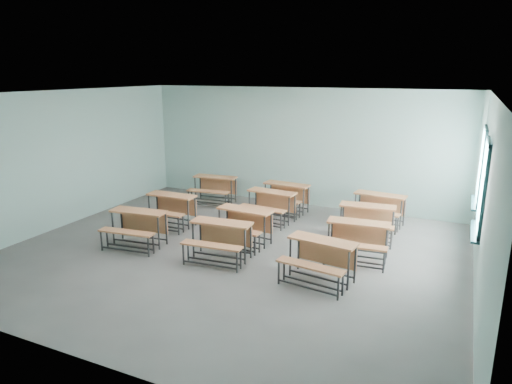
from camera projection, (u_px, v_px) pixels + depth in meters
room at (236, 177)px, 8.96m from camera, size 9.04×8.04×3.24m
desk_unit_r0c0 at (136, 223)px, 9.63m from camera, size 1.29×0.94×0.75m
desk_unit_r0c1 at (220, 235)px, 8.91m from camera, size 1.27×0.91×0.75m
desk_unit_r0c2 at (320, 255)px, 7.96m from camera, size 1.31×0.96×0.75m
desk_unit_r1c0 at (169, 205)px, 10.89m from camera, size 1.22×0.83×0.75m
desk_unit_r1c1 at (243, 221)px, 9.75m from camera, size 1.25×0.88×0.75m
desk_unit_r1c2 at (357, 235)px, 8.90m from camera, size 1.28×0.92×0.75m
desk_unit_r2c1 at (270, 202)px, 11.20m from camera, size 1.28×0.92×0.75m
desk_unit_r2c2 at (367, 217)px, 10.02m from camera, size 1.29×0.93×0.75m
desk_unit_r3c0 at (214, 186)px, 12.78m from camera, size 1.28×0.92×0.75m
desk_unit_r3c1 at (285, 194)px, 11.95m from camera, size 1.27×0.90×0.75m
desk_unit_r3c2 at (378, 205)px, 10.93m from camera, size 1.29×0.94×0.75m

